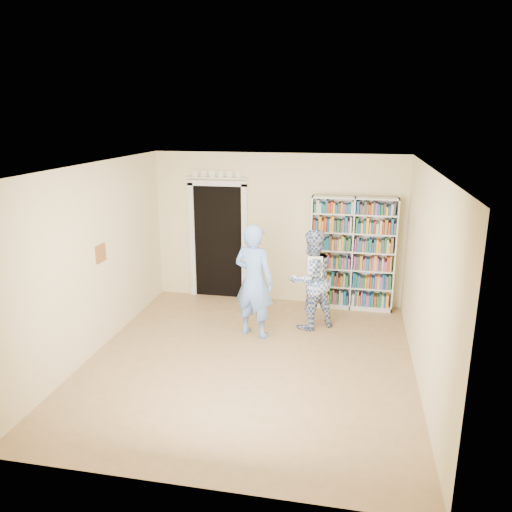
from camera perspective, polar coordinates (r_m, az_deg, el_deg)
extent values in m
plane|color=olive|center=(7.15, -0.78, -11.96)|extent=(5.00, 5.00, 0.00)
plane|color=white|center=(6.35, -0.87, 10.13)|extent=(5.00, 5.00, 0.00)
plane|color=beige|center=(9.00, 2.45, 3.11)|extent=(4.50, 0.00, 4.50)
plane|color=beige|center=(7.40, -18.13, -0.49)|extent=(0.00, 5.00, 5.00)
plane|color=beige|center=(6.56, 18.80, -2.61)|extent=(0.00, 5.00, 5.00)
cube|color=white|center=(8.84, 10.95, 0.24)|extent=(1.45, 0.27, 2.00)
cube|color=white|center=(8.84, 10.95, 0.24)|extent=(0.02, 0.27, 2.00)
cube|color=black|center=(9.28, -4.32, 1.56)|extent=(0.90, 0.03, 2.10)
cube|color=silver|center=(9.41, -7.28, 1.68)|extent=(0.10, 0.06, 2.20)
cube|color=silver|center=(9.15, -1.32, 1.39)|extent=(0.10, 0.06, 2.20)
cube|color=silver|center=(9.06, -4.49, 8.30)|extent=(1.10, 0.06, 0.10)
cube|color=silver|center=(9.04, -4.52, 8.92)|extent=(1.10, 0.08, 0.02)
cube|color=brown|center=(7.55, -17.31, 0.28)|extent=(0.03, 0.25, 0.25)
imported|color=#6896E9|center=(7.61, -0.22, -2.88)|extent=(0.75, 0.61, 1.78)
imported|color=#315096|center=(7.98, 6.32, -2.68)|extent=(1.00, 0.96, 1.62)
cube|color=white|center=(7.70, 6.75, -1.20)|extent=(0.23, 0.04, 0.32)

